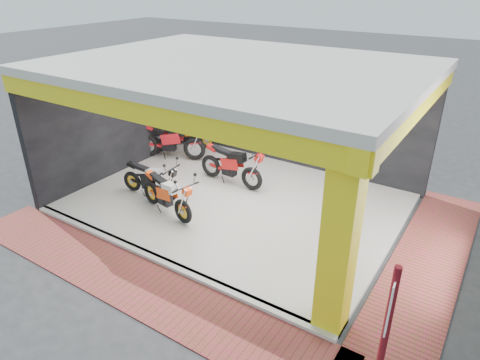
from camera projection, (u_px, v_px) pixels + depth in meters
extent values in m
plane|color=#2D2D30|center=(189.00, 239.00, 9.84)|extent=(80.00, 80.00, 0.00)
cube|color=white|center=(237.00, 202.00, 11.33)|extent=(8.00, 6.00, 0.10)
cube|color=beige|center=(236.00, 66.00, 9.78)|extent=(8.40, 6.40, 0.20)
cube|color=black|center=(293.00, 111.00, 12.93)|extent=(8.20, 0.20, 3.50)
cube|color=black|center=(121.00, 115.00, 12.60)|extent=(0.20, 6.20, 3.50)
cube|color=yellow|center=(340.00, 241.00, 6.67)|extent=(0.50, 0.50, 3.50)
cube|color=yellow|center=(144.00, 111.00, 7.65)|extent=(8.40, 0.30, 0.40)
cube|color=yellow|center=(415.00, 106.00, 7.95)|extent=(0.30, 6.40, 0.40)
cube|color=white|center=(158.00, 260.00, 9.05)|extent=(8.00, 0.20, 0.10)
cube|color=maroon|center=(131.00, 281.00, 8.48)|extent=(9.00, 1.40, 0.03)
cube|color=maroon|center=(427.00, 264.00, 8.99)|extent=(1.40, 7.00, 0.03)
cylinder|color=#5E0E14|center=(384.00, 343.00, 5.53)|extent=(0.10, 0.10, 2.42)
cube|color=white|center=(391.00, 305.00, 5.25)|extent=(0.05, 0.34, 0.78)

